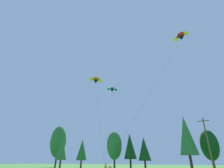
# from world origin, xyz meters

# --- Properties ---
(treeline_tree_a) EXTENTS (5.65, 5.65, 14.27)m
(treeline_tree_a) POSITION_xyz_m (-34.78, 53.25, 8.64)
(treeline_tree_a) COLOR #472D19
(treeline_tree_a) RESTS_ON ground_plane
(treeline_tree_b) EXTENTS (3.63, 3.63, 9.21)m
(treeline_tree_b) POSITION_xyz_m (-29.68, 49.58, 5.76)
(treeline_tree_b) COLOR #472D19
(treeline_tree_b) RESTS_ON ground_plane
(treeline_tree_c) EXTENTS (3.52, 3.52, 8.72)m
(treeline_tree_c) POSITION_xyz_m (-23.51, 52.36, 5.46)
(treeline_tree_c) COLOR #472D19
(treeline_tree_c) RESTS_ON ground_plane
(treeline_tree_d) EXTENTS (4.74, 4.74, 10.91)m
(treeline_tree_d) POSITION_xyz_m (-12.25, 53.68, 6.60)
(treeline_tree_d) COLOR #472D19
(treeline_tree_d) RESTS_ON ground_plane
(treeline_tree_e) EXTENTS (3.78, 3.78, 9.92)m
(treeline_tree_e) POSITION_xyz_m (-6.89, 53.22, 6.21)
(treeline_tree_e) COLOR #472D19
(treeline_tree_e) RESTS_ON ground_plane
(treeline_tree_f) EXTENTS (3.39, 3.39, 8.15)m
(treeline_tree_f) POSITION_xyz_m (-1.75, 49.80, 5.10)
(treeline_tree_f) COLOR #472D19
(treeline_tree_f) RESTS_ON ground_plane
(treeline_tree_g) EXTENTS (4.46, 4.46, 12.99)m
(treeline_tree_g) POSITION_xyz_m (9.49, 49.84, 8.14)
(treeline_tree_g) COLOR #472D19
(treeline_tree_g) RESTS_ON ground_plane
(treeline_tree_h) EXTENTS (4.40, 4.40, 9.64)m
(treeline_tree_h) POSITION_xyz_m (14.56, 53.79, 5.84)
(treeline_tree_h) COLOR #472D19
(treeline_tree_h) RESTS_ON ground_plane
(utility_pole) EXTENTS (2.20, 0.26, 10.14)m
(utility_pole) POSITION_xyz_m (13.26, 40.37, 5.33)
(utility_pole) COLOR brown
(utility_pole) RESTS_ON ground_plane
(parafoil_kite_high_orange) EXTENTS (11.15, 14.36, 22.61)m
(parafoil_kite_high_orange) POSITION_xyz_m (-11.25, 38.26, 22.74)
(parafoil_kite_high_orange) COLOR orange
(parafoil_kite_mid_red_yellow) EXTENTS (11.88, 12.91, 23.58)m
(parafoil_kite_mid_red_yellow) POSITION_xyz_m (11.95, 30.65, 24.34)
(parafoil_kite_mid_red_yellow) COLOR red
(parafoil_kite_far_teal) EXTENTS (7.66, 18.29, 20.68)m
(parafoil_kite_far_teal) POSITION_xyz_m (-8.10, 42.56, 21.03)
(parafoil_kite_far_teal) COLOR teal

